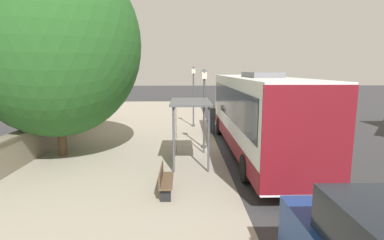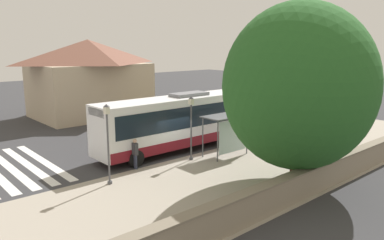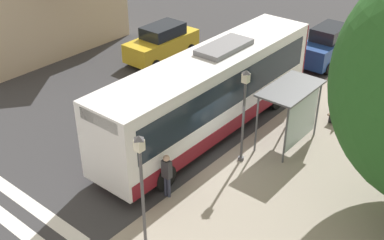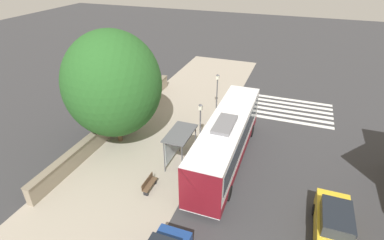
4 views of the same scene
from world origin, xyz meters
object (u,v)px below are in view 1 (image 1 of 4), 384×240
(pedestrian, at_px, (213,117))
(shade_tree, at_px, (55,44))
(bench, at_px, (165,180))
(street_lamp_far, at_px, (204,102))
(bus_shelter, at_px, (187,112))
(street_lamp_near, at_px, (193,91))
(bus, at_px, (255,112))

(pedestrian, height_order, shade_tree, shade_tree)
(bench, distance_m, shade_tree, 8.07)
(pedestrian, relative_size, street_lamp_far, 0.45)
(bus_shelter, bearing_deg, pedestrian, 74.10)
(bench, distance_m, street_lamp_near, 11.68)
(pedestrian, distance_m, street_lamp_near, 2.90)
(pedestrian, bearing_deg, street_lamp_far, -102.23)
(street_lamp_far, relative_size, shade_tree, 0.44)
(bus_shelter, height_order, bench, bus_shelter)
(street_lamp_near, relative_size, shade_tree, 0.46)
(bus, relative_size, pedestrian, 6.73)
(bus, relative_size, street_lamp_near, 2.90)
(bus, distance_m, bus_shelter, 3.46)
(shade_tree, bearing_deg, bus_shelter, -10.90)
(bench, bearing_deg, pedestrian, 75.48)
(bench, bearing_deg, street_lamp_near, 83.74)
(street_lamp_far, bearing_deg, shade_tree, -169.98)
(pedestrian, bearing_deg, bus_shelter, -105.90)
(bench, bearing_deg, street_lamp_far, 74.04)
(street_lamp_far, bearing_deg, street_lamp_near, 93.42)
(bus, bearing_deg, street_lamp_near, 111.44)
(shade_tree, bearing_deg, bus, 1.31)
(bus_shelter, bearing_deg, shade_tree, 169.10)
(bus, distance_m, street_lamp_far, 2.54)
(bench, xyz_separation_m, shade_tree, (-4.97, 4.45, 4.55))
(street_lamp_far, xyz_separation_m, shade_tree, (-6.57, -1.16, 2.66))
(bus_shelter, xyz_separation_m, pedestrian, (1.65, 5.81, -1.10))
(street_lamp_near, bearing_deg, bus_shelter, -93.80)
(bus_shelter, xyz_separation_m, shade_tree, (-5.68, 1.09, 2.86))
(shade_tree, bearing_deg, street_lamp_near, 48.32)
(street_lamp_near, bearing_deg, pedestrian, -63.82)
(pedestrian, bearing_deg, bus, -71.08)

